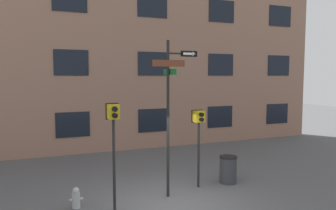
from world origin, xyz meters
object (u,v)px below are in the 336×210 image
Objects in this scene: fire_hydrant at (76,198)px; street_sign_pole at (170,105)px; trash_bin at (228,169)px; pedestrian_signal_right at (199,126)px; pedestrian_signal_left at (114,128)px.

street_sign_pole is at bearing -3.04° from fire_hydrant.
fire_hydrant is 5.22m from trash_bin.
pedestrian_signal_right is (1.20, 0.43, -0.80)m from street_sign_pole.
pedestrian_signal_left is 5.04× the size of fire_hydrant.
street_sign_pole is at bearing -169.74° from trash_bin.
pedestrian_signal_left is at bearing -163.39° from pedestrian_signal_right.
trash_bin is at bearing 3.05° from fire_hydrant.
pedestrian_signal_right is (3.07, 0.92, -0.27)m from pedestrian_signal_left.
street_sign_pole is 2.00m from pedestrian_signal_left.
pedestrian_signal_left is 3.22m from pedestrian_signal_right.
pedestrian_signal_left is at bearing -33.49° from fire_hydrant.
fire_hydrant is at bearing -176.95° from trash_bin.
street_sign_pole reaches higher than pedestrian_signal_right.
street_sign_pole is 3.39m from trash_bin.
pedestrian_signal_right is 1.97m from trash_bin.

